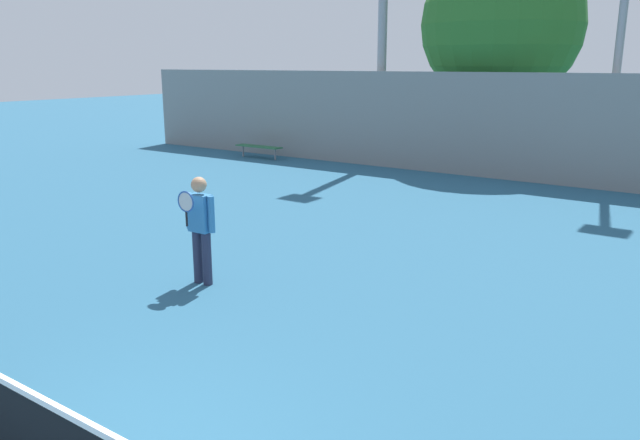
# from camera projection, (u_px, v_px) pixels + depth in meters

# --- Properties ---
(tennis_player) EXTENTS (0.54, 0.41, 1.64)m
(tennis_player) POSITION_uv_depth(u_px,v_px,m) (200.00, 224.00, 9.24)
(tennis_player) COLOR #282D47
(tennis_player) RESTS_ON ground_plane
(bench_courtside_far) EXTENTS (1.85, 0.40, 0.43)m
(bench_courtside_far) POSITION_uv_depth(u_px,v_px,m) (259.00, 147.00, 21.87)
(bench_courtside_far) COLOR #28663D
(bench_courtside_far) RESTS_ON ground_plane
(back_fence) EXTENTS (32.42, 0.06, 3.00)m
(back_fence) POSITION_uv_depth(u_px,v_px,m) (578.00, 131.00, 16.49)
(back_fence) COLOR gray
(back_fence) RESTS_ON ground_plane
(tree_dark_dense) EXTENTS (5.11, 5.11, 6.99)m
(tree_dark_dense) POSITION_uv_depth(u_px,v_px,m) (502.00, 25.00, 19.89)
(tree_dark_dense) COLOR brown
(tree_dark_dense) RESTS_ON ground_plane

